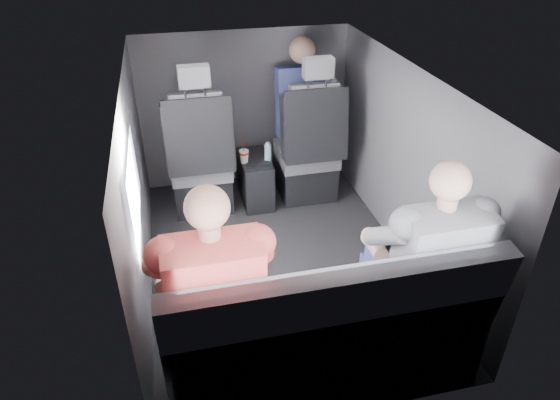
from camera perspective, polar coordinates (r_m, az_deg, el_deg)
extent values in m
plane|color=black|center=(3.64, -0.15, -6.94)|extent=(2.60, 2.60, 0.00)
plane|color=#B2B2AD|center=(3.00, -0.18, 13.81)|extent=(2.60, 2.60, 0.00)
cube|color=#56565B|center=(3.21, -16.02, 0.56)|extent=(0.02, 2.60, 1.35)
cube|color=#56565B|center=(3.55, 14.16, 3.95)|extent=(0.02, 2.60, 1.35)
cube|color=#56565B|center=(4.42, -4.03, 10.34)|extent=(1.80, 0.02, 1.35)
cube|color=#56565B|center=(2.26, 7.51, -13.28)|extent=(1.80, 0.02, 1.35)
cube|color=white|center=(2.84, -16.34, 1.51)|extent=(0.02, 0.75, 0.42)
cube|color=black|center=(3.90, 4.11, 9.38)|extent=(0.35, 0.11, 0.59)
cube|color=black|center=(4.26, -8.87, 1.35)|extent=(0.46, 0.48, 0.30)
cube|color=#56565B|center=(4.14, -9.10, 3.98)|extent=(0.48, 0.46, 0.14)
cube|color=#56565B|center=(3.80, -9.28, 7.60)|extent=(0.38, 0.18, 0.61)
cube|color=black|center=(3.81, -12.55, 6.80)|extent=(0.08, 0.21, 0.53)
cube|color=black|center=(3.83, -5.94, 7.55)|extent=(0.08, 0.21, 0.53)
cube|color=black|center=(3.74, -9.18, 7.07)|extent=(0.50, 0.11, 0.58)
cube|color=#56565B|center=(3.61, -9.82, 13.76)|extent=(0.22, 0.10, 0.15)
cube|color=black|center=(4.40, 2.86, 2.70)|extent=(0.46, 0.48, 0.30)
cube|color=#56565B|center=(4.27, 3.01, 5.28)|extent=(0.48, 0.46, 0.14)
cube|color=#56565B|center=(3.95, 3.96, 8.87)|extent=(0.38, 0.18, 0.61)
cube|color=black|center=(3.90, 0.81, 8.20)|extent=(0.08, 0.21, 0.53)
cube|color=black|center=(4.03, 6.98, 8.70)|extent=(0.08, 0.21, 0.53)
cube|color=black|center=(3.89, 4.23, 8.38)|extent=(0.50, 0.11, 0.58)
cube|color=#56565B|center=(3.77, 4.38, 14.84)|extent=(0.22, 0.10, 0.15)
cube|color=black|center=(4.25, -2.84, 2.38)|extent=(0.24, 0.48, 0.40)
cylinder|color=black|center=(4.04, -3.29, 4.04)|extent=(0.09, 0.09, 0.01)
cylinder|color=black|center=(4.06, -1.76, 4.21)|extent=(0.09, 0.09, 0.01)
cube|color=#56565B|center=(2.76, 4.83, -16.02)|extent=(1.60, 0.50, 0.45)
cube|color=#56565B|center=(2.29, 7.09, -12.34)|extent=(1.60, 0.17, 0.47)
cylinder|color=red|center=(4.05, -4.15, 5.39)|extent=(0.08, 0.08, 0.02)
cylinder|color=white|center=(4.04, -4.16, 5.62)|extent=(0.08, 0.08, 0.01)
cylinder|color=red|center=(4.02, -4.20, 6.50)|extent=(0.01, 0.01, 0.13)
cylinder|color=#9EC3D6|center=(4.09, -1.40, 5.45)|extent=(0.06, 0.06, 0.14)
cylinder|color=#9EC3D6|center=(4.05, -1.41, 6.46)|extent=(0.03, 0.03, 0.02)
cube|color=silver|center=(2.62, -9.03, -8.55)|extent=(0.40, 0.34, 0.02)
cube|color=silver|center=(2.60, -9.02, -8.57)|extent=(0.30, 0.22, 0.00)
cube|color=silver|center=(2.67, -9.20, -7.38)|extent=(0.11, 0.08, 0.00)
cube|color=silver|center=(2.42, -8.92, -8.55)|extent=(0.34, 0.18, 0.23)
cube|color=silver|center=(2.43, -8.94, -8.48)|extent=(0.30, 0.15, 0.20)
cube|color=black|center=(2.84, 13.57, -5.44)|extent=(0.31, 0.23, 0.02)
cube|color=black|center=(2.83, 13.73, -5.44)|extent=(0.25, 0.13, 0.00)
cube|color=black|center=(2.88, 13.09, -4.57)|extent=(0.09, 0.05, 0.00)
cube|color=black|center=(2.69, 14.97, -5.20)|extent=(0.30, 0.09, 0.19)
cube|color=silver|center=(2.70, 14.91, -5.15)|extent=(0.26, 0.07, 0.17)
cube|color=#343338|center=(2.56, -10.22, -11.91)|extent=(0.16, 0.46, 0.14)
cube|color=#343338|center=(2.57, -4.99, -11.25)|extent=(0.16, 0.46, 0.14)
cube|color=#343338|center=(2.93, -10.05, -12.93)|extent=(0.14, 0.14, 0.45)
cube|color=#343338|center=(2.94, -5.47, -12.35)|extent=(0.14, 0.14, 0.45)
cube|color=#D9474F|center=(2.24, -7.45, -10.17)|extent=(0.42, 0.28, 0.57)
sphere|color=#D7A386|center=(2.02, -8.33, -0.85)|extent=(0.19, 0.19, 0.19)
cylinder|color=#D7A386|center=(2.52, -12.86, -8.22)|extent=(0.12, 0.29, 0.13)
cylinder|color=#D7A386|center=(2.53, -3.32, -7.03)|extent=(0.12, 0.29, 0.13)
cube|color=navy|center=(2.77, 12.84, -8.32)|extent=(0.15, 0.45, 0.13)
cube|color=navy|center=(2.87, 16.99, -7.50)|extent=(0.15, 0.45, 0.13)
cube|color=navy|center=(3.12, 10.42, -9.80)|extent=(0.13, 0.13, 0.45)
cube|color=navy|center=(3.20, 14.21, -9.05)|extent=(0.13, 0.13, 0.45)
cube|color=gray|center=(2.53, 17.70, -6.18)|extent=(0.41, 0.28, 0.56)
sphere|color=beige|center=(2.34, 18.90, 2.10)|extent=(0.19, 0.19, 0.19)
cylinder|color=beige|center=(2.70, 10.75, -5.00)|extent=(0.12, 0.29, 0.12)
cylinder|color=beige|center=(2.87, 18.35, -3.72)|extent=(0.12, 0.29, 0.12)
cube|color=navy|center=(4.28, 2.48, 11.14)|extent=(0.42, 0.27, 0.61)
sphere|color=#D7A386|center=(4.17, 2.54, 16.75)|extent=(0.21, 0.21, 0.21)
cube|color=navy|center=(4.44, 2.19, 7.88)|extent=(0.36, 0.42, 0.13)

